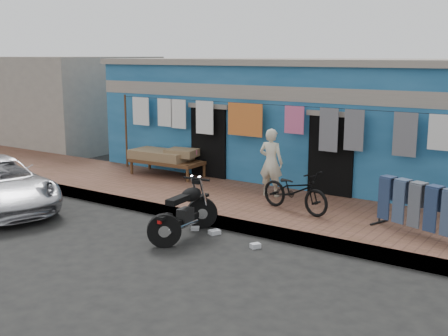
# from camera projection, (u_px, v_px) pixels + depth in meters

# --- Properties ---
(ground) EXTENTS (80.00, 80.00, 0.00)m
(ground) POSITION_uv_depth(u_px,v_px,m) (162.00, 247.00, 10.31)
(ground) COLOR black
(ground) RESTS_ON ground
(sidewalk) EXTENTS (28.00, 3.00, 0.25)m
(sidewalk) POSITION_uv_depth(u_px,v_px,m) (249.00, 205.00, 12.71)
(sidewalk) COLOR brown
(sidewalk) RESTS_ON ground
(curb) EXTENTS (28.00, 0.10, 0.25)m
(curb) POSITION_uv_depth(u_px,v_px,m) (212.00, 220.00, 11.54)
(curb) COLOR gray
(curb) RESTS_ON ground
(building) EXTENTS (12.20, 5.20, 3.36)m
(building) POSITION_uv_depth(u_px,v_px,m) (325.00, 120.00, 15.62)
(building) COLOR #1C5381
(building) RESTS_ON ground
(neighbor_left) EXTENTS (6.00, 5.00, 3.40)m
(neighbor_left) POSITION_uv_depth(u_px,v_px,m) (64.00, 101.00, 21.74)
(neighbor_left) COLOR #9E9384
(neighbor_left) RESTS_ON ground
(clothesline) EXTENTS (10.06, 0.06, 2.10)m
(clothesline) POSITION_uv_depth(u_px,v_px,m) (263.00, 125.00, 13.60)
(clothesline) COLOR brown
(clothesline) RESTS_ON sidewalk
(seated_person) EXTENTS (0.60, 0.43, 1.58)m
(seated_person) POSITION_uv_depth(u_px,v_px,m) (271.00, 162.00, 12.90)
(seated_person) COLOR beige
(seated_person) RESTS_ON sidewalk
(bicycle) EXTENTS (1.76, 0.92, 1.08)m
(bicycle) POSITION_uv_depth(u_px,v_px,m) (295.00, 186.00, 11.66)
(bicycle) COLOR black
(bicycle) RESTS_ON sidewalk
(motorcycle) EXTENTS (0.91, 1.79, 1.08)m
(motorcycle) POSITION_uv_depth(u_px,v_px,m) (184.00, 210.00, 10.77)
(motorcycle) COLOR black
(motorcycle) RESTS_ON ground
(charpoy) EXTENTS (2.22, 1.20, 0.72)m
(charpoy) POSITION_uv_depth(u_px,v_px,m) (167.00, 162.00, 15.21)
(charpoy) COLOR brown
(charpoy) RESTS_ON sidewalk
(jeans_rack) EXTENTS (2.33, 1.66, 1.00)m
(jeans_rack) POSITION_uv_depth(u_px,v_px,m) (426.00, 209.00, 10.05)
(jeans_rack) COLOR black
(jeans_rack) RESTS_ON sidewalk
(litter_a) EXTENTS (0.21, 0.20, 0.07)m
(litter_a) POSITION_uv_depth(u_px,v_px,m) (195.00, 228.00, 11.30)
(litter_a) COLOR silver
(litter_a) RESTS_ON ground
(litter_b) EXTENTS (0.20, 0.21, 0.09)m
(litter_b) POSITION_uv_depth(u_px,v_px,m) (255.00, 246.00, 10.25)
(litter_b) COLOR silver
(litter_b) RESTS_ON ground
(litter_c) EXTENTS (0.24, 0.26, 0.08)m
(litter_c) POSITION_uv_depth(u_px,v_px,m) (214.00, 232.00, 11.04)
(litter_c) COLOR silver
(litter_c) RESTS_ON ground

